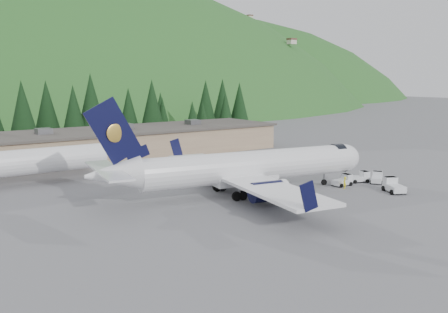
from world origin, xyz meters
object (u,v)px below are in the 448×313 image
(airliner, at_px, (244,168))
(baggage_tug_d, at_px, (377,178))
(baggage_tug_b, at_px, (360,177))
(baggage_tug_c, at_px, (393,186))
(baggage_tug_a, at_px, (343,181))
(ramp_worker, at_px, (345,183))
(terminal_building, at_px, (100,144))
(second_airliner, at_px, (4,163))

(airliner, distance_m, baggage_tug_d, 20.56)
(baggage_tug_b, distance_m, baggage_tug_c, 6.68)
(baggage_tug_b, bearing_deg, airliner, -171.06)
(baggage_tug_b, bearing_deg, baggage_tug_c, -81.97)
(baggage_tug_a, bearing_deg, ramp_worker, -134.11)
(baggage_tug_a, distance_m, ramp_worker, 1.99)
(baggage_tug_d, relative_size, ramp_worker, 1.95)
(baggage_tug_a, relative_size, baggage_tug_c, 0.74)
(baggage_tug_b, height_order, baggage_tug_c, baggage_tug_c)
(baggage_tug_c, distance_m, terminal_building, 52.32)
(airliner, distance_m, terminal_building, 38.02)
(second_airliner, height_order, baggage_tug_d, second_airliner)
(second_airliner, bearing_deg, baggage_tug_b, -31.45)
(baggage_tug_c, height_order, baggage_tug_d, baggage_tug_c)
(airliner, distance_m, second_airliner, 32.30)
(airliner, bearing_deg, baggage_tug_a, -5.29)
(baggage_tug_c, bearing_deg, second_airliner, 78.51)
(ramp_worker, bearing_deg, second_airliner, -71.29)
(second_airliner, distance_m, terminal_building, 25.55)
(airliner, distance_m, ramp_worker, 14.23)
(baggage_tug_c, height_order, terminal_building, terminal_building)
(baggage_tug_c, xyz_separation_m, terminal_building, (-20.47, 48.11, 1.80))
(airliner, xyz_separation_m, ramp_worker, (12.95, -5.33, -2.57))
(airliner, relative_size, baggage_tug_b, 11.86)
(second_airliner, xyz_separation_m, baggage_tug_c, (40.38, -32.11, -2.50))
(baggage_tug_c, bearing_deg, ramp_worker, 62.97)
(baggage_tug_a, bearing_deg, baggage_tug_c, -70.79)
(baggage_tug_c, height_order, ramp_worker, baggage_tug_c)
(baggage_tug_d, bearing_deg, airliner, 130.97)
(airliner, relative_size, terminal_building, 0.54)
(airliner, relative_size, ramp_worker, 23.63)
(baggage_tug_a, height_order, ramp_worker, ramp_worker)
(airliner, bearing_deg, second_airliner, 147.49)
(baggage_tug_b, height_order, terminal_building, terminal_building)
(baggage_tug_a, relative_size, baggage_tug_d, 0.91)
(baggage_tug_c, bearing_deg, baggage_tug_d, -5.37)
(second_airliner, distance_m, baggage_tug_a, 46.09)
(baggage_tug_a, height_order, baggage_tug_c, baggage_tug_c)
(baggage_tug_d, xyz_separation_m, ramp_worker, (-6.70, 0.09, 0.13))
(baggage_tug_c, bearing_deg, baggage_tug_b, 14.21)
(baggage_tug_a, bearing_deg, baggage_tug_d, -15.92)
(terminal_building, bearing_deg, baggage_tug_b, -62.19)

